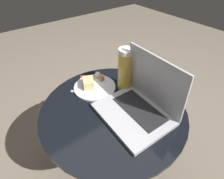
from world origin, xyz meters
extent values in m
plane|color=#726656|center=(0.00, 0.00, 0.00)|extent=(6.00, 6.00, 0.00)
cylinder|color=#515156|center=(0.00, 0.00, 0.01)|extent=(0.35, 0.35, 0.01)
cylinder|color=#515156|center=(0.00, 0.00, 0.28)|extent=(0.08, 0.08, 0.53)
cylinder|color=black|center=(0.00, 0.00, 0.55)|extent=(0.69, 0.69, 0.02)
cube|color=#B7332D|center=(-0.21, 0.02, 0.57)|extent=(0.23, 0.21, 0.00)
cube|color=#B2B2B7|center=(0.09, 0.04, 0.57)|extent=(0.33, 0.27, 0.02)
cube|color=black|center=(0.09, 0.08, 0.58)|extent=(0.25, 0.13, 0.00)
cube|color=#B2B2B7|center=(0.10, 0.15, 0.71)|extent=(0.32, 0.05, 0.25)
cube|color=silver|center=(0.10, 0.15, 0.71)|extent=(0.30, 0.04, 0.23)
cylinder|color=gold|center=(-0.09, 0.14, 0.67)|extent=(0.07, 0.07, 0.21)
cylinder|color=white|center=(-0.09, 0.14, 0.78)|extent=(0.07, 0.07, 0.02)
cylinder|color=silver|center=(-0.18, 0.01, 0.57)|extent=(0.23, 0.23, 0.01)
cube|color=#DBB775|center=(-0.20, -0.01, 0.59)|extent=(0.09, 0.08, 0.04)
sphere|color=beige|center=(-0.24, 0.07, 0.59)|extent=(0.03, 0.03, 0.03)
sphere|color=#9E5B38|center=(-0.20, 0.07, 0.59)|extent=(0.03, 0.03, 0.03)
cube|color=silver|center=(-0.19, -0.06, 0.57)|extent=(0.09, 0.09, 0.00)
cube|color=silver|center=(-0.13, 0.00, 0.57)|extent=(0.05, 0.05, 0.00)
camera|label=1|loc=(0.46, -0.36, 1.17)|focal=28.00mm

